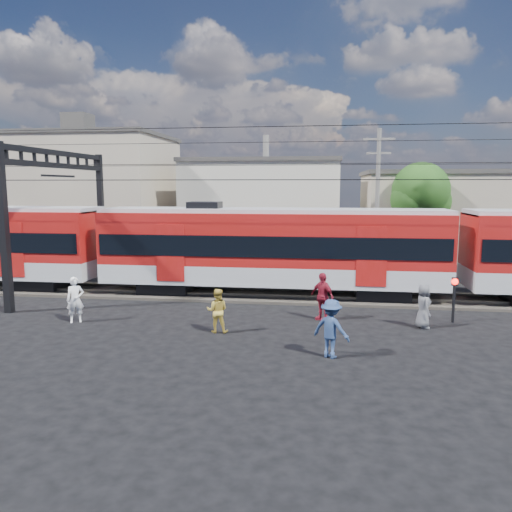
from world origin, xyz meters
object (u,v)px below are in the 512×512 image
object	(u,v)px
pedestrian_a	(75,300)
pedestrian_c	(331,329)
commuter_train	(276,246)
crossing_signal	(454,291)

from	to	relation	value
pedestrian_a	pedestrian_c	bearing A→B (deg)	-43.93
pedestrian_a	pedestrian_c	distance (m)	10.09
commuter_train	pedestrian_c	bearing A→B (deg)	-73.19
crossing_signal	pedestrian_a	bearing A→B (deg)	-172.37
pedestrian_c	crossing_signal	xyz separation A→B (m)	(4.72, 4.64, 0.31)
pedestrian_c	crossing_signal	distance (m)	6.62
pedestrian_a	pedestrian_c	world-z (taller)	pedestrian_c
commuter_train	pedestrian_c	world-z (taller)	commuter_train
commuter_train	pedestrian_a	size ratio (longest dim) A/B	28.46
pedestrian_a	pedestrian_c	size ratio (longest dim) A/B	0.97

